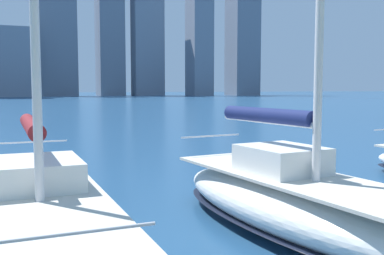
% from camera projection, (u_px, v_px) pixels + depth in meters
% --- Properties ---
extents(city_skyline, '(172.93, 25.21, 53.47)m').
position_uv_depth(city_skyline, '(16.00, 29.00, 147.69)').
color(city_skyline, slate).
rests_on(city_skyline, ground).
extents(sailboat_navy, '(3.10, 7.70, 10.08)m').
position_uv_depth(sailboat_navy, '(294.00, 200.00, 9.10)').
color(sailboat_navy, white).
rests_on(sailboat_navy, ground).
extents(sailboat_maroon, '(2.97, 9.22, 12.31)m').
position_uv_depth(sailboat_maroon, '(38.00, 212.00, 8.51)').
color(sailboat_maroon, white).
rests_on(sailboat_maroon, ground).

